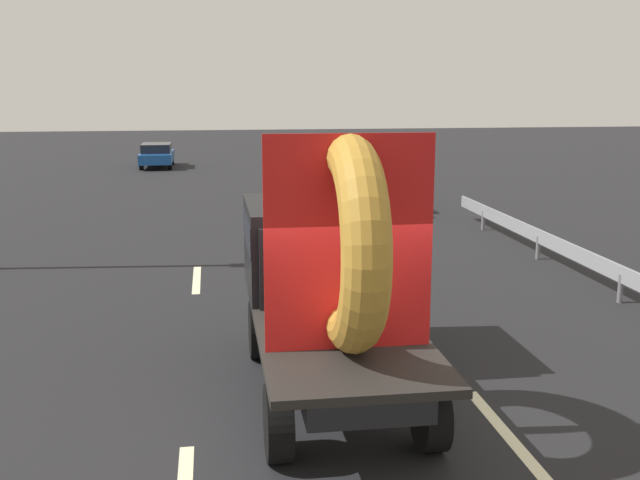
% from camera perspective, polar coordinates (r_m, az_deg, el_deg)
% --- Properties ---
extents(ground_plane, '(120.00, 120.00, 0.00)m').
position_cam_1_polar(ground_plane, '(9.43, 1.90, -13.59)').
color(ground_plane, black).
extents(flatbed_truck, '(2.02, 5.19, 3.51)m').
position_cam_1_polar(flatbed_truck, '(10.14, 0.42, -1.88)').
color(flatbed_truck, black).
rests_on(flatbed_truck, ground_plane).
extents(distant_sedan, '(1.66, 3.87, 1.26)m').
position_cam_1_polar(distant_sedan, '(24.71, 3.94, 3.91)').
color(distant_sedan, black).
rests_on(distant_sedan, ground_plane).
extents(guardrail, '(0.10, 14.51, 0.71)m').
position_cam_1_polar(guardrail, '(16.68, 18.80, -1.01)').
color(guardrail, gray).
rests_on(guardrail, ground_plane).
extents(lane_dash_left_far, '(0.16, 2.27, 0.01)m').
position_cam_1_polar(lane_dash_left_far, '(16.03, -9.33, -2.97)').
color(lane_dash_left_far, beige).
rests_on(lane_dash_left_far, ground_plane).
extents(lane_dash_right_near, '(0.16, 2.64, 0.01)m').
position_cam_1_polar(lane_dash_right_near, '(9.31, 14.13, -14.26)').
color(lane_dash_right_near, beige).
rests_on(lane_dash_right_near, ground_plane).
extents(lane_dash_right_far, '(0.16, 2.47, 0.01)m').
position_cam_1_polar(lane_dash_right_far, '(15.89, 4.15, -2.97)').
color(lane_dash_right_far, beige).
rests_on(lane_dash_right_far, ground_plane).
extents(oncoming_car, '(1.54, 3.60, 1.17)m').
position_cam_1_polar(oncoming_car, '(38.11, -12.26, 6.35)').
color(oncoming_car, black).
rests_on(oncoming_car, ground_plane).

